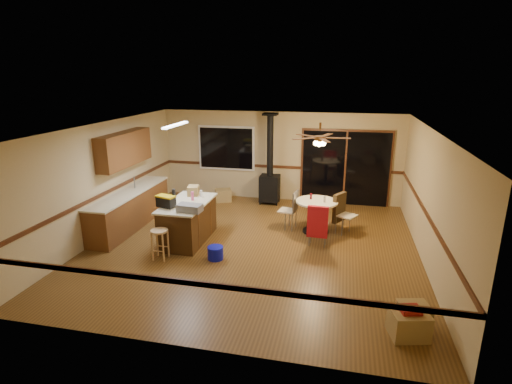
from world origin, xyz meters
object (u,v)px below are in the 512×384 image
(wood_stove, at_px, (270,179))
(box_corner_b, at_px, (413,315))
(kitchen_island, at_px, (188,221))
(chair_left, at_px, (292,206))
(blue_bucket, at_px, (215,253))
(chair_right, at_px, (340,208))
(bar_stool, at_px, (160,244))
(dining_table, at_px, (316,211))
(box_corner_a, at_px, (409,324))
(chair_near, at_px, (318,222))
(toolbox_black, at_px, (166,202))
(box_under_window, at_px, (223,195))
(toolbox_grey, at_px, (190,208))

(wood_stove, height_order, box_corner_b, wood_stove)
(kitchen_island, relative_size, chair_left, 3.26)
(blue_bucket, relative_size, chair_right, 0.46)
(bar_stool, distance_m, box_corner_b, 4.86)
(dining_table, distance_m, box_corner_a, 4.03)
(wood_stove, bearing_deg, chair_near, -60.89)
(dining_table, distance_m, box_corner_b, 3.84)
(toolbox_black, height_order, box_under_window, toolbox_black)
(box_corner_a, bearing_deg, box_under_window, 128.89)
(kitchen_island, bearing_deg, dining_table, 21.78)
(chair_near, bearing_deg, box_under_window, 137.36)
(chair_left, distance_m, box_corner_a, 4.38)
(toolbox_grey, distance_m, toolbox_black, 0.63)
(toolbox_grey, bearing_deg, box_corner_b, -22.67)
(toolbox_grey, height_order, box_under_window, toolbox_grey)
(dining_table, bearing_deg, chair_left, 172.08)
(chair_near, distance_m, chair_right, 1.12)
(wood_stove, xyz_separation_m, dining_table, (1.48, -1.94, -0.19))
(kitchen_island, xyz_separation_m, toolbox_black, (-0.32, -0.38, 0.56))
(box_under_window, bearing_deg, wood_stove, 4.71)
(toolbox_black, relative_size, blue_bucket, 1.23)
(toolbox_black, xyz_separation_m, box_under_window, (0.25, 3.32, -0.83))
(bar_stool, relative_size, dining_table, 0.64)
(wood_stove, height_order, toolbox_grey, wood_stove)
(dining_table, relative_size, box_corner_a, 1.91)
(dining_table, xyz_separation_m, chair_left, (-0.60, 0.08, 0.05))
(kitchen_island, relative_size, dining_table, 1.71)
(kitchen_island, relative_size, chair_near, 2.40)
(chair_right, bearing_deg, kitchen_island, -159.33)
(chair_left, relative_size, chair_near, 0.74)
(chair_left, xyz_separation_m, box_under_window, (-2.26, 1.74, -0.41))
(chair_right, bearing_deg, dining_table, -165.24)
(toolbox_black, relative_size, box_corner_a, 0.76)
(wood_stove, xyz_separation_m, bar_stool, (-1.50, -4.07, -0.41))
(toolbox_black, xyz_separation_m, chair_right, (3.64, 1.64, -0.41))
(bar_stool, bearing_deg, box_under_window, 88.08)
(kitchen_island, distance_m, chair_right, 3.56)
(toolbox_black, xyz_separation_m, blue_bucket, (1.21, -0.41, -0.88))
(toolbox_black, distance_m, blue_bucket, 1.55)
(wood_stove, height_order, chair_right, wood_stove)
(toolbox_grey, xyz_separation_m, dining_table, (2.50, 1.67, -0.44))
(toolbox_grey, relative_size, chair_right, 0.72)
(bar_stool, height_order, blue_bucket, bar_stool)
(blue_bucket, relative_size, chair_near, 0.46)
(box_corner_a, bearing_deg, kitchen_island, 149.52)
(chair_left, distance_m, box_corner_b, 4.21)
(chair_left, height_order, box_corner_b, chair_left)
(chair_right, height_order, box_corner_b, chair_right)
(wood_stove, distance_m, chair_left, 2.06)
(kitchen_island, xyz_separation_m, toolbox_grey, (0.29, -0.56, 0.53))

